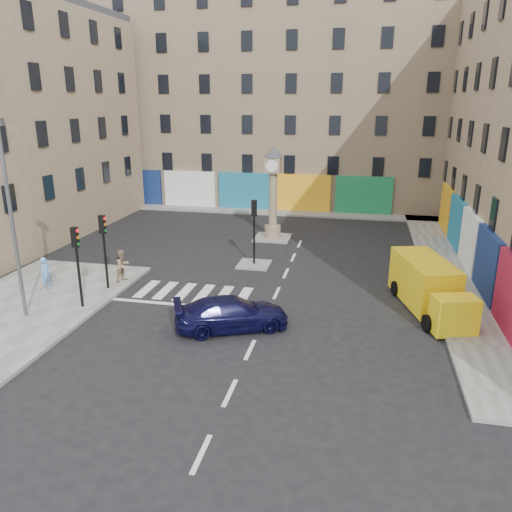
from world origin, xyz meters
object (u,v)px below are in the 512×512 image
(traffic_light_left_near, at_px, (77,254))
(yellow_van, at_px, (429,286))
(traffic_light_island, at_px, (254,222))
(pedestrian_blue, at_px, (46,274))
(clock_pillar, at_px, (273,187))
(pedestrian_tan, at_px, (123,266))
(navy_sedan, at_px, (232,313))
(lamp_post, at_px, (10,211))
(traffic_light_left_far, at_px, (104,240))

(traffic_light_left_near, height_order, yellow_van, traffic_light_left_near)
(traffic_light_island, bearing_deg, pedestrian_blue, -145.38)
(traffic_light_left_near, bearing_deg, clock_pillar, 65.45)
(pedestrian_blue, bearing_deg, pedestrian_tan, -38.53)
(clock_pillar, height_order, yellow_van, clock_pillar)
(navy_sedan, bearing_deg, pedestrian_tan, 35.11)
(clock_pillar, distance_m, yellow_van, 14.03)
(traffic_light_island, distance_m, pedestrian_blue, 11.15)
(lamp_post, relative_size, clock_pillar, 1.36)
(traffic_light_left_far, height_order, pedestrian_blue, traffic_light_left_far)
(traffic_light_left_far, relative_size, pedestrian_blue, 2.22)
(yellow_van, bearing_deg, navy_sedan, -170.20)
(lamp_post, bearing_deg, traffic_light_left_near, 36.38)
(lamp_post, xyz_separation_m, pedestrian_blue, (-0.88, 2.93, -3.81))
(traffic_light_left_near, xyz_separation_m, yellow_van, (15.32, 3.34, -1.54))
(traffic_light_island, bearing_deg, lamp_post, -131.71)
(navy_sedan, bearing_deg, traffic_light_left_near, 61.43)
(lamp_post, bearing_deg, navy_sedan, 5.49)
(lamp_post, distance_m, pedestrian_tan, 6.60)
(lamp_post, xyz_separation_m, pedestrian_tan, (2.20, 4.91, -3.82))
(pedestrian_tan, bearing_deg, yellow_van, -70.92)
(traffic_light_island, distance_m, navy_sedan, 8.59)
(pedestrian_blue, bearing_deg, yellow_van, -65.61)
(clock_pillar, height_order, navy_sedan, clock_pillar)
(traffic_light_left_far, bearing_deg, yellow_van, 3.50)
(traffic_light_left_far, xyz_separation_m, pedestrian_blue, (-2.78, -0.87, -1.64))
(navy_sedan, distance_m, pedestrian_tan, 7.96)
(lamp_post, relative_size, pedestrian_blue, 4.98)
(traffic_light_left_near, relative_size, traffic_light_left_far, 1.00)
(traffic_light_left_far, distance_m, navy_sedan, 7.97)
(traffic_light_left_near, height_order, pedestrian_blue, traffic_light_left_near)
(clock_pillar, bearing_deg, pedestrian_tan, -120.27)
(clock_pillar, bearing_deg, traffic_light_left_far, -118.94)
(traffic_light_island, xyz_separation_m, pedestrian_blue, (-9.08, -6.27, -1.61))
(clock_pillar, xyz_separation_m, pedestrian_blue, (-9.08, -12.26, -2.57))
(navy_sedan, relative_size, pedestrian_tan, 2.84)
(traffic_light_left_near, relative_size, yellow_van, 0.60)
(traffic_light_left_far, relative_size, pedestrian_tan, 2.24)
(yellow_van, height_order, pedestrian_tan, yellow_van)
(yellow_van, distance_m, pedestrian_blue, 18.18)
(traffic_light_left_far, xyz_separation_m, yellow_van, (15.32, 0.94, -1.54))
(traffic_light_island, xyz_separation_m, yellow_van, (9.02, -4.46, -1.51))
(traffic_light_left_near, xyz_separation_m, pedestrian_blue, (-2.78, 1.53, -1.64))
(yellow_van, bearing_deg, pedestrian_tan, 163.79)
(traffic_light_left_near, distance_m, yellow_van, 15.75)
(lamp_post, xyz_separation_m, clock_pillar, (8.20, 15.20, -1.24))
(navy_sedan, distance_m, yellow_van, 9.05)
(navy_sedan, height_order, pedestrian_tan, pedestrian_tan)
(traffic_light_left_far, xyz_separation_m, traffic_light_island, (6.30, 5.40, -0.03))
(traffic_light_left_near, xyz_separation_m, traffic_light_left_far, (0.00, 2.40, 0.00))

